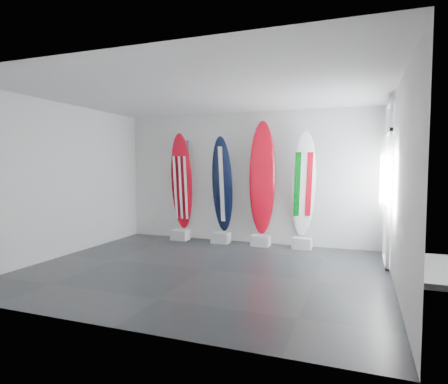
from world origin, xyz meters
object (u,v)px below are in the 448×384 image
at_px(surfboard_swiss, 262,178).
at_px(surfboard_italy, 303,185).
at_px(surfboard_navy, 222,185).
at_px(surfboard_usa, 182,182).

distance_m(surfboard_swiss, surfboard_italy, 0.92).
height_order(surfboard_navy, surfboard_italy, surfboard_italy).
height_order(surfboard_usa, surfboard_navy, surfboard_usa).
bearing_deg(surfboard_italy, surfboard_swiss, 161.62).
bearing_deg(surfboard_navy, surfboard_usa, -177.88).
relative_size(surfboard_usa, surfboard_navy, 1.05).
relative_size(surfboard_navy, surfboard_italy, 0.97).
xyz_separation_m(surfboard_usa, surfboard_swiss, (1.99, 0.00, 0.11)).
xyz_separation_m(surfboard_navy, surfboard_italy, (1.86, 0.00, 0.02)).
bearing_deg(surfboard_italy, surfboard_usa, 161.62).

